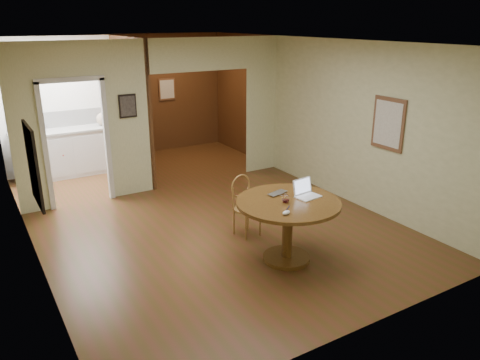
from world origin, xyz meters
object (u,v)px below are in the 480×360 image
closed_laptop (280,194)px  dining_table (288,217)px  open_laptop (305,191)px  chair (244,202)px

closed_laptop → dining_table: bearing=-113.4°
open_laptop → closed_laptop: 0.33m
chair → closed_laptop: size_ratio=3.08×
dining_table → open_laptop: open_laptop is taller
chair → dining_table: bearing=-95.4°
dining_table → open_laptop: bearing=6.8°
open_laptop → closed_laptop: (-0.26, 0.20, -0.05)m
dining_table → closed_laptop: closed_laptop is taller
chair → open_laptop: size_ratio=2.68×
dining_table → closed_laptop: bearing=81.3°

